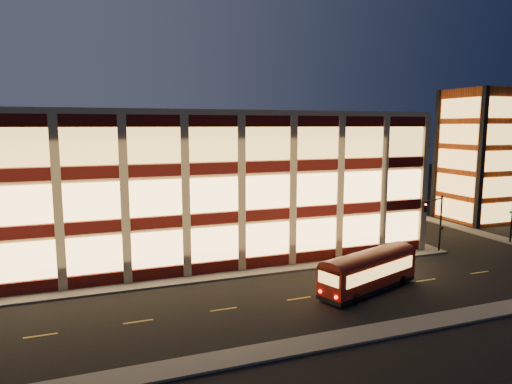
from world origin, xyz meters
name	(u,v)px	position (x,y,z in m)	size (l,w,h in m)	color
ground	(226,280)	(0.00, 0.00, 0.00)	(200.00, 200.00, 0.00)	black
sidewalk_office_south	(189,280)	(-3.00, 1.00, 0.07)	(54.00, 2.00, 0.15)	#514F4C
sidewalk_office_east	(351,221)	(23.00, 17.00, 0.07)	(2.00, 30.00, 0.15)	#514F4C
sidewalk_tower_west	(417,216)	(34.00, 17.00, 0.07)	(2.00, 30.00, 0.15)	#514F4C
sidewalk_near	(289,348)	(0.00, -13.00, 0.07)	(100.00, 2.00, 0.15)	#514F4C
office_building	(160,177)	(-2.91, 16.91, 7.25)	(50.45, 30.45, 14.50)	tan
stair_tower	(480,156)	(39.95, 11.95, 8.99)	(8.60, 8.60, 18.00)	#8C3814
traffic_signal_far	(435,215)	(22.21, 0.24, 4.11)	(3.79, 1.87, 6.00)	black
trolley_bus	(369,269)	(9.95, -6.34, 1.80)	(9.85, 5.46, 3.25)	maroon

